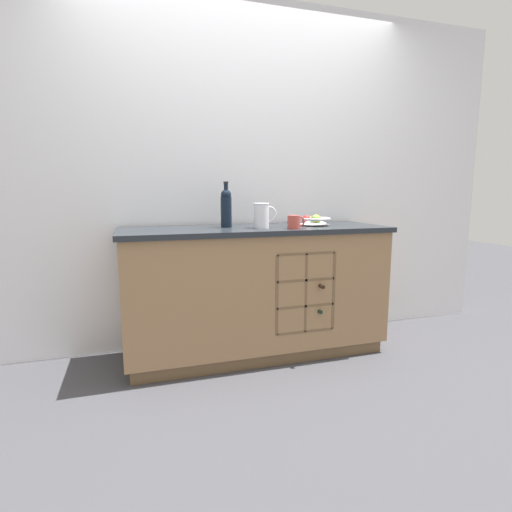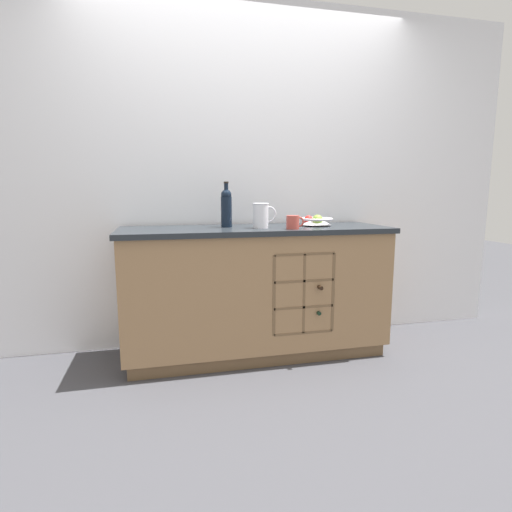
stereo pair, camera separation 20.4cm
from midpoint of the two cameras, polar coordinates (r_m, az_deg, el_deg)
name	(u,v)px [view 1 (the left image)]	position (r m, az deg, el deg)	size (l,w,h in m)	color
ground_plane	(256,353)	(2.99, -2.01, -13.67)	(14.00, 14.00, 0.00)	#424247
back_wall	(242,177)	(3.10, -3.92, 11.26)	(4.40, 0.06, 2.55)	white
kitchen_island	(256,291)	(2.84, -1.99, -4.99)	(1.86, 0.63, 0.92)	brown
fruit_bowl	(314,220)	(2.93, 6.31, 5.10)	(0.24, 0.24, 0.08)	silver
white_pitcher	(262,215)	(2.71, -1.33, 5.88)	(0.16, 0.11, 0.17)	white
ceramic_mug	(294,222)	(2.66, 3.31, 4.87)	(0.12, 0.08, 0.09)	#B7473D
standing_wine_bottle	(226,207)	(2.77, -6.41, 6.97)	(0.08, 0.08, 0.31)	black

